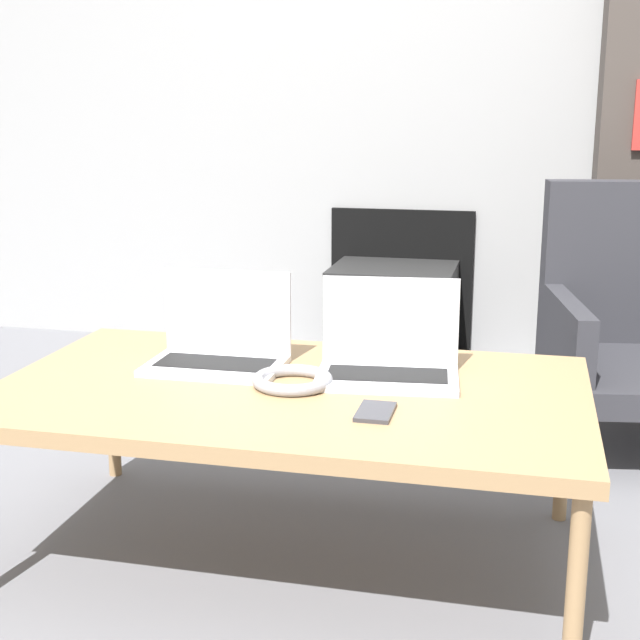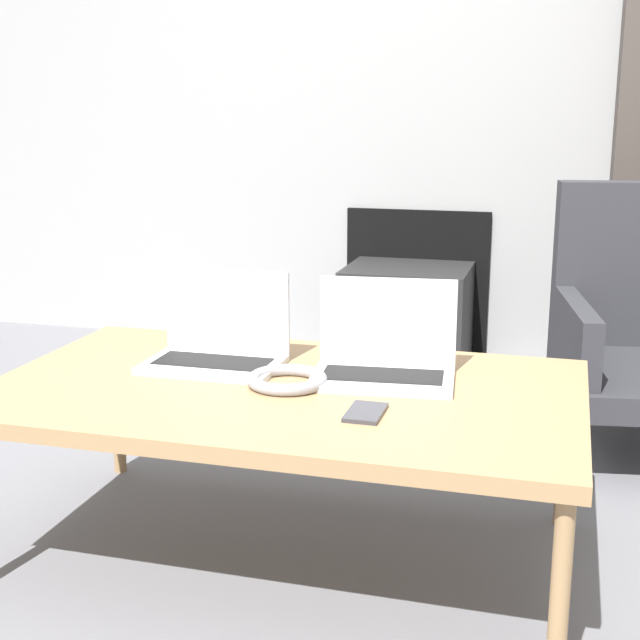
% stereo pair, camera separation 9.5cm
% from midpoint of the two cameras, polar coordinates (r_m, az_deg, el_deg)
% --- Properties ---
extents(ground_plane, '(14.00, 14.00, 0.00)m').
position_cam_midpoint_polar(ground_plane, '(2.00, -3.05, -18.15)').
color(ground_plane, slate).
extents(wall_back, '(7.00, 0.08, 2.60)m').
position_cam_midpoint_polar(wall_back, '(3.83, 7.61, 16.97)').
color(wall_back, '#999999').
rests_on(wall_back, ground_plane).
extents(table, '(1.34, 0.80, 0.43)m').
position_cam_midpoint_polar(table, '(2.05, -0.94, -4.96)').
color(table, '#9E7A51').
rests_on(table, ground_plane).
extents(laptop_left, '(0.33, 0.22, 0.23)m').
position_cam_midpoint_polar(laptop_left, '(2.20, -5.30, -1.52)').
color(laptop_left, silver).
rests_on(laptop_left, table).
extents(laptop_right, '(0.35, 0.25, 0.23)m').
position_cam_midpoint_polar(laptop_right, '(2.09, 5.45, -2.32)').
color(laptop_right, silver).
rests_on(laptop_right, table).
extents(headphones, '(0.19, 0.19, 0.03)m').
position_cam_midpoint_polar(headphones, '(2.03, -0.78, -3.84)').
color(headphones, gray).
rests_on(headphones, table).
extents(phone, '(0.07, 0.12, 0.01)m').
position_cam_midpoint_polar(phone, '(1.85, 4.41, -5.93)').
color(phone, '#333338').
rests_on(phone, table).
extents(tv, '(0.50, 0.43, 0.42)m').
position_cam_midpoint_polar(tv, '(3.66, 6.32, 0.15)').
color(tv, black).
rests_on(tv, ground_plane).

